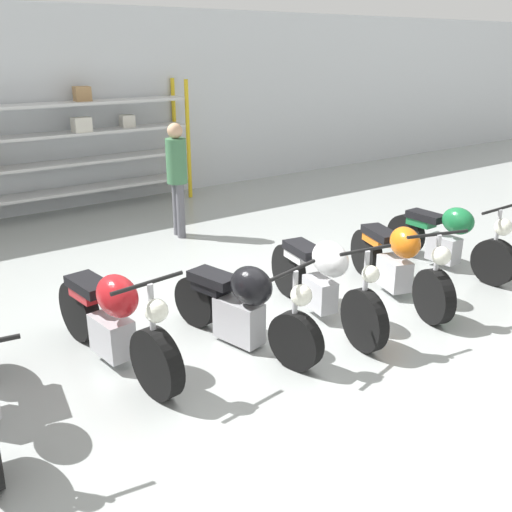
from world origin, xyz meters
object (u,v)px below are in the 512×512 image
object	(u,v)px
shelving_rack	(62,147)
person_browsing	(177,171)
motorcycle_black	(243,306)
motorcycle_green	(449,237)
motorcycle_red	(114,320)
motorcycle_white	(323,278)
motorcycle_orange	(398,261)

from	to	relation	value
shelving_rack	person_browsing	world-z (taller)	shelving_rack
shelving_rack	motorcycle_black	world-z (taller)	shelving_rack
motorcycle_green	motorcycle_red	bearing A→B (deg)	-94.07
shelving_rack	motorcycle_green	distance (m)	6.74
motorcycle_black	motorcycle_green	distance (m)	3.49
motorcycle_red	motorcycle_black	xyz separation A→B (m)	(1.20, -0.38, -0.04)
motorcycle_red	motorcycle_white	world-z (taller)	motorcycle_red
motorcycle_black	motorcycle_green	world-z (taller)	motorcycle_green
motorcycle_red	motorcycle_orange	xyz separation A→B (m)	(3.42, -0.46, -0.02)
shelving_rack	motorcycle_orange	xyz separation A→B (m)	(1.99, -6.05, -0.76)
person_browsing	motorcycle_red	bearing A→B (deg)	60.79
shelving_rack	person_browsing	distance (m)	2.60
shelving_rack	person_browsing	xyz separation A→B (m)	(0.99, -2.40, -0.15)
shelving_rack	motorcycle_black	size ratio (longest dim) A/B	2.56
motorcycle_orange	motorcycle_black	bearing A→B (deg)	-74.52
motorcycle_black	motorcycle_white	size ratio (longest dim) A/B	0.88
motorcycle_white	motorcycle_orange	distance (m)	1.17
motorcycle_red	person_browsing	size ratio (longest dim) A/B	1.15
motorcycle_orange	person_browsing	bearing A→B (deg)	-147.25
motorcycle_green	shelving_rack	bearing A→B (deg)	-151.75
motorcycle_red	motorcycle_green	xyz separation A→B (m)	(4.69, -0.25, -0.02)
motorcycle_black	motorcycle_white	world-z (taller)	motorcycle_white
person_browsing	motorcycle_black	bearing A→B (deg)	79.18
shelving_rack	motorcycle_black	distance (m)	6.03
motorcycle_green	motorcycle_white	bearing A→B (deg)	-87.22
shelving_rack	motorcycle_red	size ratio (longest dim) A/B	2.35
motorcycle_black	motorcycle_orange	world-z (taller)	motorcycle_orange
motorcycle_black	person_browsing	world-z (taller)	person_browsing
motorcycle_white	person_browsing	distance (m)	3.65
motorcycle_black	motorcycle_orange	xyz separation A→B (m)	(2.21, -0.08, 0.02)
person_browsing	shelving_rack	bearing A→B (deg)	-59.50
motorcycle_red	motorcycle_white	xyz separation A→B (m)	(2.25, -0.41, 0.02)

